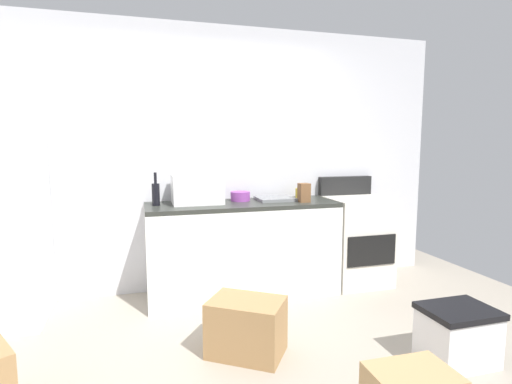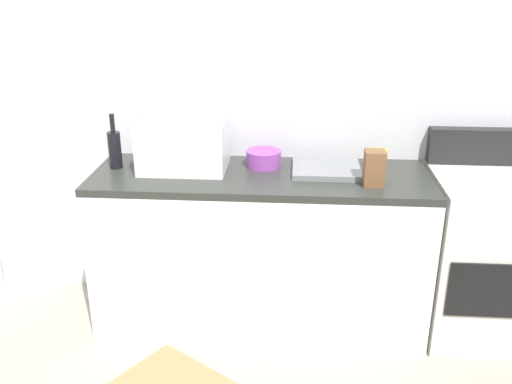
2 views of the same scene
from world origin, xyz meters
TOP-DOWN VIEW (x-y plane):
  - wall_back at (0.00, 1.55)m, footprint 5.00×0.10m
  - kitchen_counter at (0.30, 1.20)m, footprint 1.80×0.60m
  - stove_oven at (1.52, 1.21)m, footprint 0.60×0.61m
  - microwave at (-0.12, 1.26)m, footprint 0.46×0.34m
  - sink_basin at (0.65, 1.26)m, footprint 0.36×0.32m
  - wine_bottle at (-0.50, 1.25)m, footprint 0.07×0.07m
  - coffee_mug at (0.94, 1.36)m, footprint 0.08×0.08m
  - knife_block at (0.87, 1.08)m, footprint 0.10×0.10m
  - mixing_bowl at (0.31, 1.32)m, footprint 0.19×0.19m

SIDE VIEW (x-z plane):
  - kitchen_counter at x=0.30m, z-range 0.00..0.90m
  - stove_oven at x=1.52m, z-range -0.08..1.02m
  - sink_basin at x=0.65m, z-range 0.90..0.93m
  - mixing_bowl at x=0.31m, z-range 0.90..0.99m
  - coffee_mug at x=0.94m, z-range 0.90..1.00m
  - knife_block at x=0.87m, z-range 0.90..1.08m
  - wine_bottle at x=-0.50m, z-range 0.86..1.16m
  - microwave at x=-0.12m, z-range 0.90..1.17m
  - wall_back at x=0.00m, z-range 0.00..2.60m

